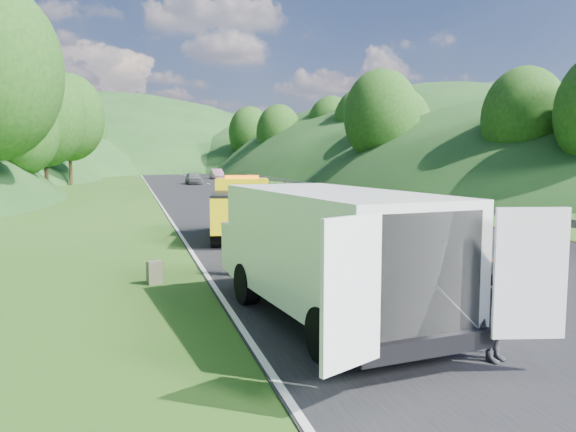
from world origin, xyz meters
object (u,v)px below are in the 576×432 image
object	(u,v)px
spare_tire	(445,338)
suitcase	(154,273)
white_van	(327,248)
worker	(497,363)
tow_truck	(242,209)
woman	(246,276)
child	(252,277)
passing_suv	(384,225)

from	to	relation	value
spare_tire	suitcase	bearing A→B (deg)	129.52
white_van	worker	distance (m)	3.54
tow_truck	worker	xyz separation A→B (m)	(1.25, -13.69, -1.17)
white_van	woman	distance (m)	4.65
tow_truck	child	size ratio (longest dim) A/B	6.49
tow_truck	child	world-z (taller)	tow_truck
suitcase	tow_truck	bearing A→B (deg)	62.73
passing_suv	tow_truck	bearing A→B (deg)	-156.70
tow_truck	suitcase	world-z (taller)	tow_truck
tow_truck	suitcase	bearing A→B (deg)	-106.05
worker	spare_tire	distance (m)	1.25
woman	white_van	bearing A→B (deg)	-170.64
tow_truck	white_van	distance (m)	10.98
woman	suitcase	distance (m)	2.36
child	suitcase	world-z (taller)	suitcase
child	spare_tire	world-z (taller)	child
suitcase	spare_tire	xyz separation A→B (m)	(4.64, -5.62, -0.29)
woman	passing_suv	xyz separation A→B (m)	(8.27, 9.10, 0.00)
spare_tire	woman	bearing A→B (deg)	111.44
white_van	worker	xyz separation A→B (m)	(1.76, -2.73, -1.41)
tow_truck	white_van	world-z (taller)	white_van
woman	child	distance (m)	0.20
worker	passing_suv	world-z (taller)	worker
suitcase	passing_suv	distance (m)	14.14
woman	worker	distance (m)	7.51
worker	spare_tire	xyz separation A→B (m)	(-0.14, 1.24, 0.00)
white_van	suitcase	xyz separation A→B (m)	(-3.01, 4.13, -1.12)
woman	worker	bearing A→B (deg)	-160.55
child	worker	bearing A→B (deg)	-37.89
passing_suv	white_van	bearing A→B (deg)	-115.63
white_van	spare_tire	distance (m)	2.62
tow_truck	worker	bearing A→B (deg)	-73.57
white_van	child	distance (m)	4.50
tow_truck	woman	size ratio (longest dim) A/B	3.89
white_van	worker	size ratio (longest dim) A/B	4.71
tow_truck	white_van	xyz separation A→B (m)	(-0.51, -10.96, 0.24)
suitcase	passing_suv	bearing A→B (deg)	41.43
worker	passing_suv	distance (m)	17.22
worker	suitcase	xyz separation A→B (m)	(-4.77, 6.86, 0.29)
spare_tire	worker	bearing A→B (deg)	-83.71
woman	worker	xyz separation A→B (m)	(2.44, -7.10, 0.00)
white_van	worker	bearing A→B (deg)	-64.25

